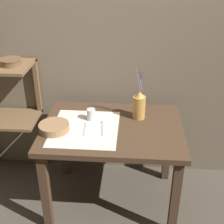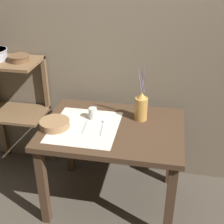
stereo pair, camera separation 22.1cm
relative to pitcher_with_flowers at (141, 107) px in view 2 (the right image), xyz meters
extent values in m
plane|color=#473F35|center=(-0.19, -0.15, -0.81)|extent=(12.00, 12.00, 0.00)
cube|color=#6B5E4C|center=(-0.19, 0.34, 0.39)|extent=(7.00, 0.06, 2.40)
cube|color=#422D1E|center=(-0.19, -0.15, -0.12)|extent=(1.03, 0.75, 0.04)
cube|color=#422D1E|center=(-0.64, -0.46, -0.48)|extent=(0.06, 0.06, 0.67)
cube|color=#422D1E|center=(0.27, -0.46, -0.48)|extent=(0.06, 0.06, 0.67)
cube|color=#422D1E|center=(-0.64, 0.17, -0.48)|extent=(0.06, 0.06, 0.67)
cube|color=#422D1E|center=(0.27, 0.17, -0.48)|extent=(0.06, 0.06, 0.67)
cube|color=brown|center=(-1.10, 0.11, 0.24)|extent=(0.53, 0.35, 0.02)
cube|color=brown|center=(-1.10, 0.11, -0.23)|extent=(0.53, 0.35, 0.02)
cube|color=brown|center=(-0.86, 0.27, -0.28)|extent=(0.04, 0.04, 1.07)
cube|color=beige|center=(-0.39, -0.19, -0.10)|extent=(0.48, 0.52, 0.00)
cylinder|color=#B7843D|center=(0.00, 0.00, -0.02)|extent=(0.10, 0.10, 0.18)
cone|color=#B7843D|center=(0.00, 0.00, 0.09)|extent=(0.07, 0.07, 0.04)
cylinder|color=slate|center=(0.00, -0.01, 0.18)|extent=(0.01, 0.02, 0.13)
cylinder|color=slate|center=(0.01, 0.00, 0.22)|extent=(0.02, 0.03, 0.21)
cylinder|color=slate|center=(0.01, 0.01, 0.20)|extent=(0.04, 0.05, 0.16)
cylinder|color=slate|center=(0.00, 0.00, 0.20)|extent=(0.03, 0.01, 0.17)
cylinder|color=slate|center=(0.00, 0.00, 0.20)|extent=(0.03, 0.01, 0.16)
cylinder|color=slate|center=(-0.02, -0.02, 0.21)|extent=(0.04, 0.05, 0.18)
cylinder|color=#8E6B47|center=(-0.60, -0.24, -0.08)|extent=(0.22, 0.22, 0.05)
cylinder|color=#B7C1BC|center=(-0.36, -0.06, -0.06)|extent=(0.06, 0.06, 0.09)
cube|color=#A8A8AD|center=(-0.52, -0.20, -0.10)|extent=(0.03, 0.19, 0.00)
cube|color=#A8A8AD|center=(-0.38, -0.20, -0.10)|extent=(0.02, 0.19, 0.00)
cube|color=#A8A8AD|center=(-0.26, -0.20, -0.10)|extent=(0.03, 0.19, 0.00)
sphere|color=#A8A8AD|center=(-0.26, -0.11, -0.10)|extent=(0.02, 0.02, 0.02)
cylinder|color=brown|center=(-0.99, 0.11, 0.28)|extent=(0.16, 0.16, 0.05)
cylinder|color=brown|center=(-0.99, 0.11, 0.30)|extent=(0.17, 0.17, 0.01)
camera|label=1|loc=(-0.04, -2.09, 1.07)|focal=50.00mm
camera|label=2|loc=(0.18, -2.06, 1.07)|focal=50.00mm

